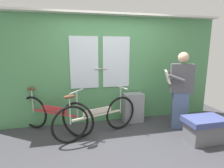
% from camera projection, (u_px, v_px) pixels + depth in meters
% --- Properties ---
extents(ground_plane, '(6.07, 4.17, 0.04)m').
position_uv_depth(ground_plane, '(125.00, 149.00, 2.99)').
color(ground_plane, '#38383D').
extents(train_door_wall, '(5.07, 0.28, 2.36)m').
position_uv_depth(train_door_wall, '(109.00, 67.00, 3.97)').
color(train_door_wall, '#4C8C56').
rests_on(train_door_wall, ground_plane).
extents(bicycle_near_door, '(1.47, 1.02, 0.90)m').
position_uv_depth(bicycle_near_door, '(54.00, 115.00, 3.50)').
color(bicycle_near_door, black).
rests_on(bicycle_near_door, ground_plane).
extents(bicycle_leaning_behind, '(1.66, 0.70, 0.90)m').
position_uv_depth(bicycle_leaning_behind, '(97.00, 117.00, 3.38)').
color(bicycle_leaning_behind, black).
rests_on(bicycle_leaning_behind, ground_plane).
extents(passenger_reading_newspaper, '(0.61, 0.54, 1.57)m').
position_uv_depth(passenger_reading_newspaper, '(180.00, 89.00, 3.61)').
color(passenger_reading_newspaper, slate).
rests_on(passenger_reading_newspaper, ground_plane).
extents(trash_bin_by_wall, '(0.44, 0.28, 0.66)m').
position_uv_depth(trash_bin_by_wall, '(133.00, 107.00, 4.05)').
color(trash_bin_by_wall, gray).
rests_on(trash_bin_by_wall, ground_plane).
extents(bench_seat_corner, '(0.70, 0.44, 0.45)m').
position_uv_depth(bench_seat_corner, '(204.00, 129.00, 3.17)').
color(bench_seat_corner, '#3D477F').
rests_on(bench_seat_corner, ground_plane).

